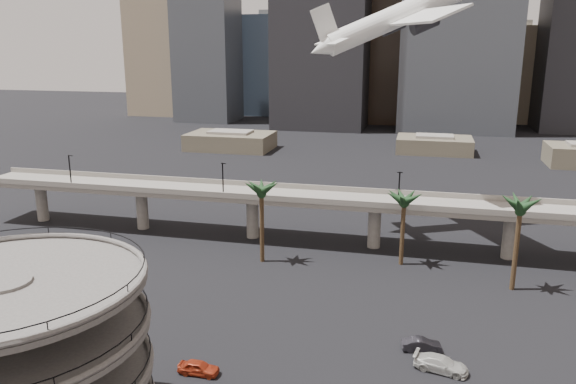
% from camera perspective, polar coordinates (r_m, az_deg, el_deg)
% --- Properties ---
extents(parking_ramp, '(22.20, 22.20, 17.35)m').
position_cam_1_polar(parking_ramp, '(52.20, -26.21, -14.56)').
color(parking_ramp, '#534F4D').
rests_on(parking_ramp, ground).
extents(overpass, '(130.00, 9.30, 14.70)m').
position_cam_1_polar(overpass, '(98.57, 2.46, -1.06)').
color(overpass, slate).
rests_on(overpass, ground).
extents(palm_trees, '(42.40, 10.40, 14.00)m').
position_cam_1_polar(palm_trees, '(85.90, 10.34, -0.83)').
color(palm_trees, '#4B3620').
rests_on(palm_trees, ground).
extents(low_buildings, '(135.00, 27.50, 6.80)m').
position_cam_1_polar(low_buildings, '(183.45, 9.93, 4.64)').
color(low_buildings, brown).
rests_on(low_buildings, ground).
extents(skyline, '(269.00, 86.00, 124.02)m').
position_cam_1_polar(skyline, '(255.49, 13.51, 16.80)').
color(skyline, gray).
rests_on(skyline, ground).
extents(airborne_jet, '(34.38, 32.62, 17.71)m').
position_cam_1_polar(airborne_jet, '(106.87, 11.91, 17.32)').
color(airborne_jet, white).
rests_on(airborne_jet, ground).
extents(car_a, '(4.46, 1.81, 1.52)m').
position_cam_1_polar(car_a, '(63.34, -9.07, -17.21)').
color(car_a, '#AB3218').
rests_on(car_a, ground).
extents(car_b, '(4.73, 2.33, 1.49)m').
position_cam_1_polar(car_b, '(68.45, 13.41, -14.85)').
color(car_b, black).
rests_on(car_b, ground).
extents(car_c, '(6.12, 3.48, 1.67)m').
position_cam_1_polar(car_c, '(65.20, 15.28, -16.49)').
color(car_c, '#BCBCB8').
rests_on(car_c, ground).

